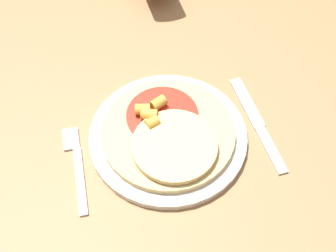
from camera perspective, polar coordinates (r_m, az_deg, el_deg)
The scene contains 5 objects.
dining_table at distance 0.93m, azimuth -2.52°, elevation -3.79°, with size 1.27×1.00×0.77m.
plate at distance 0.83m, azimuth 0.00°, elevation -1.32°, with size 0.28×0.28×0.01m.
pizza at distance 0.81m, azimuth 0.04°, elevation -0.92°, with size 0.24×0.24×0.04m.
fork at distance 0.82m, azimuth -11.11°, elevation -4.44°, with size 0.03×0.18×0.00m.
knife at distance 0.87m, azimuth 10.97°, elevation 0.11°, with size 0.02×0.22×0.00m.
Camera 1 is at (-0.10, -0.48, 1.47)m, focal length 50.00 mm.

